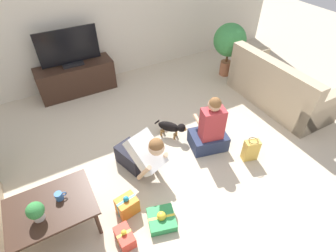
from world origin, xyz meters
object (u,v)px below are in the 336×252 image
at_px(sofa_right, 278,88).
at_px(mug, 59,196).
at_px(tv_console, 77,78).
at_px(tv, 69,50).
at_px(person_sitting, 210,131).
at_px(gift_box_b, 127,205).
at_px(person_kneeling, 142,154).
at_px(dog, 172,127).
at_px(potted_plant_corner_right, 230,42).
at_px(gift_box_c, 162,219).
at_px(tabletop_plant, 36,211).
at_px(gift_bag_a, 251,150).
at_px(coffee_table, 51,209).
at_px(gift_box_a, 125,237).

relative_size(sofa_right, mug, 15.11).
bearing_deg(tv_console, tv, 0.00).
height_order(person_sitting, gift_box_b, person_sitting).
height_order(person_kneeling, dog, person_kneeling).
xyz_separation_m(sofa_right, potted_plant_corner_right, (-0.15, 1.26, 0.40)).
relative_size(gift_box_c, tabletop_plant, 1.73).
xyz_separation_m(gift_box_b, gift_box_c, (0.29, -0.32, -0.06)).
height_order(sofa_right, person_sitting, person_sitting).
bearing_deg(person_kneeling, gift_bag_a, -37.79).
xyz_separation_m(coffee_table, dog, (1.85, 0.72, -0.21)).
relative_size(gift_box_c, gift_bag_a, 1.08).
xyz_separation_m(tv_console, tv, (0.00, 0.00, 0.57)).
relative_size(gift_box_a, tabletop_plant, 1.19).
xyz_separation_m(sofa_right, tv_console, (-3.02, 2.10, -0.03)).
xyz_separation_m(gift_box_a, gift_box_c, (0.45, 0.00, -0.02)).
relative_size(person_kneeling, gift_bag_a, 2.33).
distance_m(tv_console, mug, 2.79).
distance_m(tv, gift_box_c, 3.28).
relative_size(gift_box_a, gift_bag_a, 0.75).
xyz_separation_m(coffee_table, tabletop_plant, (-0.11, -0.09, 0.18)).
relative_size(gift_box_b, gift_box_c, 0.76).
height_order(coffee_table, potted_plant_corner_right, potted_plant_corner_right).
distance_m(coffee_table, tv_console, 2.86).
height_order(tv, person_kneeling, tv).
relative_size(sofa_right, person_kneeling, 2.19).
height_order(tv, tabletop_plant, tv).
bearing_deg(mug, person_kneeling, 14.05).
relative_size(person_sitting, gift_box_a, 3.46).
distance_m(sofa_right, mug, 3.87).
bearing_deg(potted_plant_corner_right, tv, 163.54).
bearing_deg(potted_plant_corner_right, dog, -149.73).
bearing_deg(gift_box_a, coffee_table, 140.26).
bearing_deg(mug, tabletop_plant, -150.31).
distance_m(gift_box_b, mug, 0.77).
relative_size(gift_box_a, mug, 2.21).
xyz_separation_m(dog, tabletop_plant, (-1.96, -0.81, 0.39)).
distance_m(gift_bag_a, mug, 2.52).
bearing_deg(tv, sofa_right, -34.86).
relative_size(potted_plant_corner_right, gift_box_c, 2.78).
relative_size(potted_plant_corner_right, person_sitting, 1.16).
distance_m(tv_console, person_sitting, 2.77).
bearing_deg(tv, gift_box_c, -87.98).
bearing_deg(tv, gift_bag_a, -60.19).
xyz_separation_m(person_kneeling, tabletop_plant, (-1.28, -0.39, 0.24)).
bearing_deg(gift_box_b, dog, 38.66).
bearing_deg(gift_box_a, dog, 43.56).
relative_size(tv_console, gift_box_a, 5.19).
relative_size(coffee_table, tv_console, 0.64).
bearing_deg(coffee_table, sofa_right, 8.60).
bearing_deg(gift_bag_a, gift_box_a, -172.44).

